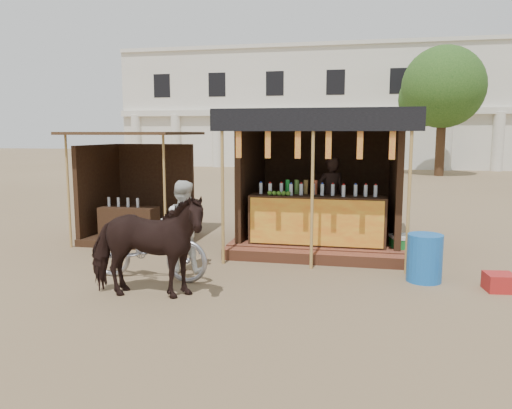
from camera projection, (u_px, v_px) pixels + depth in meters
name	position (u px, v px, depth m)	size (l,w,h in m)	color
ground	(234.00, 292.00, 7.46)	(120.00, 120.00, 0.00)	#846B4C
main_stall	(321.00, 198.00, 10.36)	(3.60, 3.61, 2.78)	brown
secondary_stall	(132.00, 201.00, 11.12)	(2.40, 2.40, 2.38)	#352213
cow	(146.00, 246.00, 7.10)	(0.82, 1.80, 1.52)	black
motorbike	(148.00, 247.00, 8.05)	(0.71, 2.05, 1.07)	gray
bystander	(182.00, 226.00, 8.48)	(0.76, 0.59, 1.57)	silver
blue_barrel	(425.00, 258.00, 7.96)	(0.55, 0.55, 0.77)	blue
red_crate	(500.00, 282.00, 7.50)	(0.41, 0.39, 0.27)	#A81E1C
cooler	(408.00, 247.00, 9.39)	(0.72, 0.57, 0.46)	#1C7F2E
background_building	(310.00, 110.00, 36.29)	(26.00, 7.45, 8.18)	silver
tree	(439.00, 90.00, 27.04)	(4.50, 4.40, 7.00)	#382314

